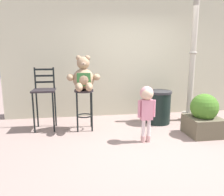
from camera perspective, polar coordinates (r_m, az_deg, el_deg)
ground_plane at (r=3.79m, az=11.96°, el=-11.91°), size 24.00×24.00×0.00m
building_wall at (r=5.49m, az=4.89°, el=16.37°), size 6.04×0.30×3.94m
bar_stool_with_teddy at (r=4.31m, az=-7.40°, el=-0.95°), size 0.38×0.38×0.81m
teddy_bear at (r=4.20m, az=-7.55°, el=5.38°), size 0.64×0.58×0.66m
child_walking at (r=3.66m, az=9.19°, el=-1.05°), size 0.31×0.25×0.97m
trash_bin at (r=4.84m, az=12.20°, el=-2.31°), size 0.55×0.55×0.72m
lamppost at (r=5.14m, az=20.30°, el=5.62°), size 0.29×0.29×2.64m
bar_chair_empty at (r=4.47m, az=-17.54°, el=1.06°), size 0.43×0.43×1.24m
planter_with_shrub at (r=4.36m, az=23.10°, el=-4.53°), size 0.59×0.59×0.79m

